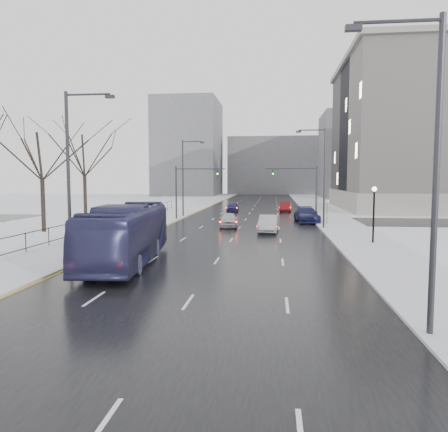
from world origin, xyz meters
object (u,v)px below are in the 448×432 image
at_px(streetlight_r_mid, 322,173).
at_px(no_uturn_sign, 327,204).
at_px(tree_park_d, 44,233).
at_px(sedan_right_distant, 286,207).
at_px(tree_park_e, 86,222).
at_px(lamppost_r_mid, 374,206).
at_px(mast_signal_right, 307,186).
at_px(sedan_right_near, 268,224).
at_px(sedan_center_far, 232,207).
at_px(sedan_right_far, 307,215).
at_px(streetlight_l_near, 72,169).
at_px(mast_signal_left, 185,186).
at_px(bus, 127,234).
at_px(streetlight_r_near, 429,160).
at_px(streetlight_l_far, 185,174).
at_px(sedan_center_near, 229,220).

distance_m(streetlight_r_mid, no_uturn_sign, 5.30).
bearing_deg(tree_park_d, streetlight_r_mid, 13.01).
bearing_deg(sedan_right_distant, tree_park_e, -137.35).
distance_m(lamppost_r_mid, mast_signal_right, 18.41).
relative_size(tree_park_e, no_uturn_sign, 5.00).
height_order(sedan_right_near, sedan_center_far, sedan_right_near).
distance_m(sedan_right_far, sedan_right_distant, 15.91).
height_order(streetlight_l_near, mast_signal_left, streetlight_l_near).
xyz_separation_m(mast_signal_right, bus, (-12.54, -27.26, -2.32)).
xyz_separation_m(streetlight_r_mid, bus, (-13.38, -19.26, -3.83)).
relative_size(tree_park_d, tree_park_e, 0.93).
bearing_deg(lamppost_r_mid, bus, -150.27).
xyz_separation_m(streetlight_r_near, streetlight_l_far, (-16.33, 42.00, 0.00)).
bearing_deg(sedan_right_distant, sedan_center_near, -101.65).
xyz_separation_m(tree_park_e, mast_signal_left, (10.87, 4.00, 4.11)).
relative_size(bus, sedan_right_near, 2.57).
distance_m(streetlight_l_near, streetlight_l_far, 32.00).
bearing_deg(sedan_center_far, sedan_right_distant, 6.11).
xyz_separation_m(streetlight_l_far, mast_signal_left, (0.84, -4.00, -1.51)).
xyz_separation_m(streetlight_r_mid, streetlight_l_far, (-16.33, 12.00, 0.00)).
bearing_deg(bus, streetlight_r_mid, 49.32).
distance_m(sedan_center_near, sedan_right_far, 10.28).
relative_size(sedan_center_far, sedan_right_distant, 0.95).
xyz_separation_m(streetlight_r_near, mast_signal_right, (-0.84, 38.00, -1.51)).
bearing_deg(no_uturn_sign, streetlight_r_near, -91.74).
bearing_deg(streetlight_r_near, sedan_center_far, 102.05).
distance_m(tree_park_d, tree_park_e, 10.01).
height_order(streetlight_l_near, sedan_right_far, streetlight_l_near).
xyz_separation_m(tree_park_e, streetlight_l_near, (10.03, -24.00, 5.62)).
xyz_separation_m(bus, sedan_center_near, (4.03, 19.74, -0.99)).
relative_size(streetlight_l_far, sedan_center_near, 2.25).
bearing_deg(streetlight_r_near, sedan_right_near, 101.11).
height_order(streetlight_r_mid, no_uturn_sign, streetlight_r_mid).
xyz_separation_m(streetlight_l_far, sedan_right_far, (15.37, -5.59, -4.72)).
height_order(lamppost_r_mid, no_uturn_sign, lamppost_r_mid).
xyz_separation_m(streetlight_r_near, mast_signal_left, (-15.49, 38.00, -1.51)).
bearing_deg(sedan_right_far, mast_signal_right, 79.75).
bearing_deg(no_uturn_sign, sedan_right_distant, 102.32).
height_order(mast_signal_right, no_uturn_sign, mast_signal_right).
distance_m(streetlight_l_far, sedan_right_distant, 17.52).
distance_m(bus, sedan_center_near, 20.17).
distance_m(streetlight_l_near, mast_signal_left, 28.05).
distance_m(streetlight_l_near, bus, 4.89).
bearing_deg(sedan_center_near, streetlight_l_far, 116.29).
relative_size(streetlight_r_mid, mast_signal_right, 1.54).
bearing_deg(sedan_right_far, streetlight_l_near, -125.89).
distance_m(mast_signal_left, bus, 27.44).
height_order(streetlight_l_far, sedan_center_near, streetlight_l_far).
relative_size(lamppost_r_mid, mast_signal_left, 0.66).
bearing_deg(sedan_right_far, sedan_center_near, -150.43).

